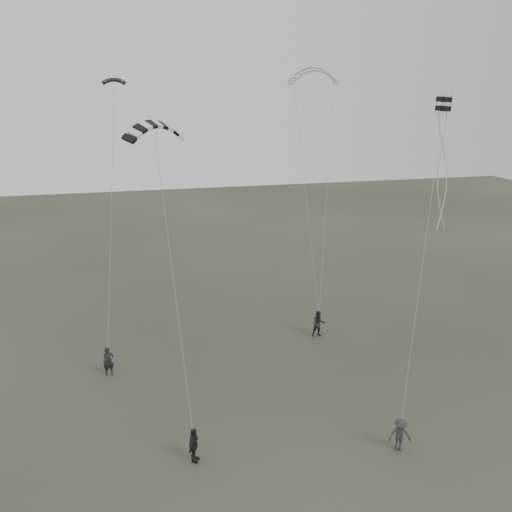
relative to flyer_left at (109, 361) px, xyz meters
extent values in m
plane|color=#2D3624|center=(7.13, -6.43, -0.89)|extent=(140.00, 140.00, 0.00)
imported|color=black|center=(0.00, 0.00, 0.00)|extent=(0.73, 0.56, 1.78)
imported|color=black|center=(13.97, 1.71, 0.05)|extent=(0.96, 0.77, 1.88)
imported|color=black|center=(3.97, -8.72, -0.04)|extent=(0.83, 1.08, 1.71)
imported|color=#2C2C31|center=(13.42, -10.32, -0.06)|extent=(1.18, 0.84, 1.66)
camera|label=1|loc=(2.10, -27.75, 14.98)|focal=35.00mm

